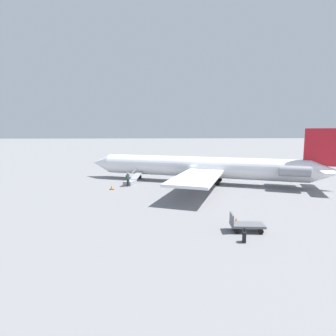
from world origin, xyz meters
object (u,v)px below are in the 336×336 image
(boarding_stairs, at_px, (131,181))
(luggage_cart, at_px, (245,225))
(passenger, at_px, (128,178))
(airplane_main, at_px, (206,167))
(suitcase, at_px, (244,237))

(boarding_stairs, distance_m, luggage_cart, 19.23)
(passenger, height_order, luggage_cart, passenger)
(airplane_main, distance_m, suitcase, 19.14)
(passenger, distance_m, suitcase, 19.31)
(airplane_main, xyz_separation_m, suitcase, (1.89, 18.97, -1.79))
(passenger, xyz_separation_m, luggage_cart, (-8.94, 15.76, -0.54))
(airplane_main, height_order, passenger, airplane_main)
(passenger, xyz_separation_m, suitcase, (-8.22, 17.46, -0.67))
(boarding_stairs, bearing_deg, suitcase, -134.37)
(passenger, height_order, suitcase, passenger)
(airplane_main, bearing_deg, passenger, 31.44)
(airplane_main, bearing_deg, luggage_cart, 109.08)
(passenger, relative_size, suitcase, 1.98)
(boarding_stairs, relative_size, passenger, 2.35)
(airplane_main, relative_size, luggage_cart, 13.55)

